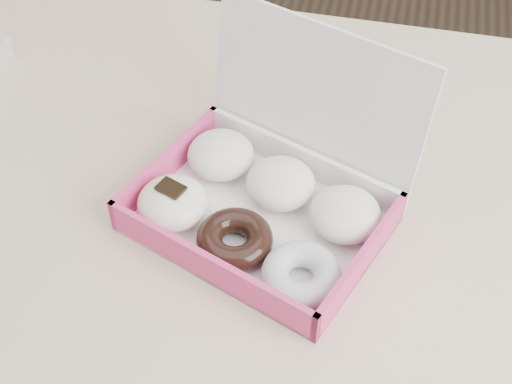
# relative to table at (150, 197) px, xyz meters

# --- Properties ---
(table) EXTENTS (1.20, 0.80, 0.75)m
(table) POSITION_rel_table_xyz_m (0.00, 0.00, 0.00)
(table) COLOR #D1B889
(table) RESTS_ON ground
(donut_box) EXTENTS (0.37, 0.34, 0.22)m
(donut_box) POSITION_rel_table_xyz_m (0.18, -0.06, 0.11)
(donut_box) COLOR white
(donut_box) RESTS_ON table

